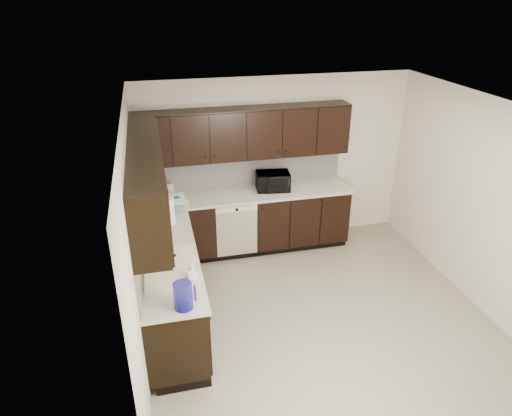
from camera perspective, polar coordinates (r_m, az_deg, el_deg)
The scene contains 20 objects.
floor at distance 5.73m, azimuth 7.61°, elevation -13.08°, with size 4.00×4.00×0.00m, color gray.
ceiling at distance 4.59m, azimuth 9.46°, elevation 11.95°, with size 4.00×4.00×0.00m, color white.
wall_back at distance 6.77m, azimuth 2.36°, elevation 5.76°, with size 4.00×0.02×2.50m, color beige.
wall_left at distance 4.74m, azimuth -14.81°, elevation -4.53°, with size 0.02×4.00×2.50m, color beige.
wall_right at distance 6.03m, azimuth 26.46°, elevation 0.28°, with size 0.02×4.00×2.50m, color beige.
wall_front at distance 3.60m, azimuth 20.38°, elevation -16.55°, with size 4.00×0.02×2.50m, color beige.
lower_cabinets at distance 6.15m, azimuth -4.64°, elevation -5.16°, with size 3.00×2.80×0.90m.
countertop at distance 5.91m, azimuth -4.84°, elevation -0.97°, with size 3.03×2.83×0.04m.
backsplash at distance 5.96m, azimuth -7.23°, elevation 1.95°, with size 3.00×2.80×0.48m.
upper_cabinets at distance 5.65m, azimuth -6.26°, elevation 7.07°, with size 3.00×2.80×0.70m.
dishwasher at distance 6.39m, azimuth -2.40°, elevation -2.47°, with size 0.58×0.04×0.78m.
sink at distance 4.91m, azimuth -10.58°, elevation -7.95°, with size 0.54×0.82×0.42m.
microwave at distance 6.55m, azimuth 2.11°, elevation 3.36°, with size 0.47×0.32×0.26m, color black.
soap_bottle_a at distance 4.63m, azimuth -8.03°, elevation -7.86°, with size 0.08×0.08×0.18m, color gray.
soap_bottle_b at distance 5.37m, azimuth -12.81°, elevation -2.99°, with size 0.08×0.08×0.21m, color gray.
toaster_oven at distance 6.38m, azimuth -12.38°, elevation 2.06°, with size 0.40×0.29×0.25m, color silver.
storage_bin at distance 6.04m, azimuth -10.92°, elevation 0.34°, with size 0.43×0.32×0.17m, color white.
blue_pitcher at distance 4.24m, azimuth -9.10°, elevation -10.79°, with size 0.17×0.17×0.26m, color #0E0E83.
teal_tumbler at distance 6.04m, azimuth -9.80°, elevation 0.53°, with size 0.08×0.08×0.18m, color #0B7282.
paper_towel_roll at distance 5.69m, azimuth -10.91°, elevation -0.32°, with size 0.15×0.15×0.34m, color silver.
Camera 1 is at (-1.73, -4.11, 3.59)m, focal length 32.00 mm.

